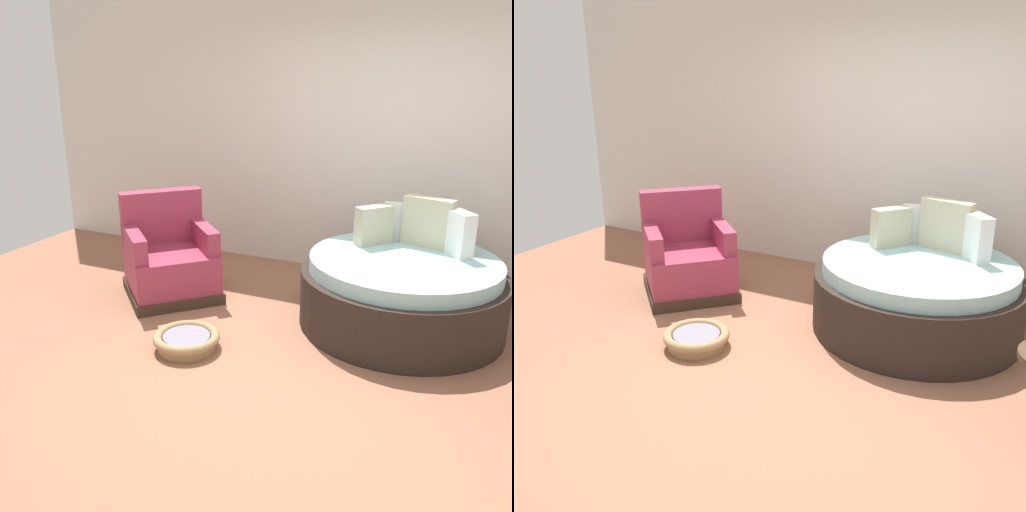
{
  "view_description": "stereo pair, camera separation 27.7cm",
  "coord_description": "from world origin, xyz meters",
  "views": [
    {
      "loc": [
        1.16,
        -3.35,
        2.05
      ],
      "look_at": [
        -0.67,
        0.57,
        0.55
      ],
      "focal_mm": 38.67,
      "sensor_mm": 36.0,
      "label": 1
    },
    {
      "loc": [
        1.41,
        -3.23,
        2.05
      ],
      "look_at": [
        -0.67,
        0.57,
        0.55
      ],
      "focal_mm": 38.67,
      "sensor_mm": 36.0,
      "label": 2
    }
  ],
  "objects": [
    {
      "name": "pet_basket",
      "position": [
        -0.9,
        -0.18,
        0.07
      ],
      "size": [
        0.51,
        0.51,
        0.13
      ],
      "color": "#9E7F56",
      "rests_on": "ground_plane"
    },
    {
      "name": "ground_plane",
      "position": [
        0.0,
        0.0,
        -0.01
      ],
      "size": [
        8.0,
        8.0,
        0.02
      ],
      "primitive_type": "cube",
      "color": "#936047"
    },
    {
      "name": "back_wall",
      "position": [
        0.0,
        2.06,
        1.51
      ],
      "size": [
        8.0,
        0.12,
        3.02
      ],
      "primitive_type": "cube",
      "color": "silver",
      "rests_on": "ground_plane"
    },
    {
      "name": "red_armchair",
      "position": [
        -1.61,
        0.69,
        0.33
      ],
      "size": [
        1.13,
        1.13,
        0.94
      ],
      "color": "#38281E",
      "rests_on": "ground_plane"
    },
    {
      "name": "round_daybed",
      "position": [
        0.48,
        0.94,
        0.31
      ],
      "size": [
        1.65,
        1.65,
        1.01
      ],
      "color": "#2D231E",
      "rests_on": "ground_plane"
    }
  ]
}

